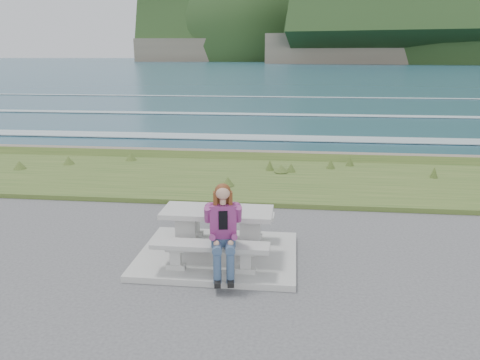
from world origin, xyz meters
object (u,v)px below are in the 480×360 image
object	(u,v)px
bench_landward	(210,250)
bench_seaward	(224,218)
seated_woman	(223,244)
picnic_table	(217,219)

from	to	relation	value
bench_landward	bench_seaward	xyz separation A→B (m)	(0.00, 1.40, 0.00)
bench_landward	seated_woman	bearing A→B (deg)	-30.25
picnic_table	seated_woman	distance (m)	0.86
bench_seaward	seated_woman	size ratio (longest dim) A/B	1.30
bench_seaward	picnic_table	bearing A→B (deg)	-90.00
picnic_table	bench_seaward	bearing A→B (deg)	90.00
bench_landward	bench_seaward	bearing A→B (deg)	90.00
bench_landward	bench_seaward	world-z (taller)	same
picnic_table	bench_seaward	world-z (taller)	picnic_table
bench_seaward	seated_woman	distance (m)	1.55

